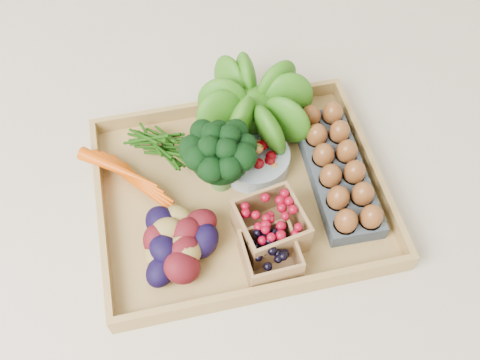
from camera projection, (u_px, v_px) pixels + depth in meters
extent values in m
plane|color=beige|center=(240.00, 197.00, 1.07)|extent=(4.00, 4.00, 0.00)
cube|color=#AF8849|center=(240.00, 195.00, 1.07)|extent=(0.55, 0.45, 0.01)
sphere|color=#22590D|center=(252.00, 100.00, 1.09)|extent=(0.16, 0.16, 0.16)
cylinder|color=#8C9EA5|center=(254.00, 159.00, 1.08)|extent=(0.14, 0.14, 0.04)
cube|color=#3C454D|center=(336.00, 172.00, 1.06)|extent=(0.12, 0.31, 0.04)
cube|color=black|center=(270.00, 255.00, 0.95)|extent=(0.10, 0.10, 0.07)
cube|color=maroon|center=(270.00, 226.00, 0.97)|extent=(0.13, 0.13, 0.08)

